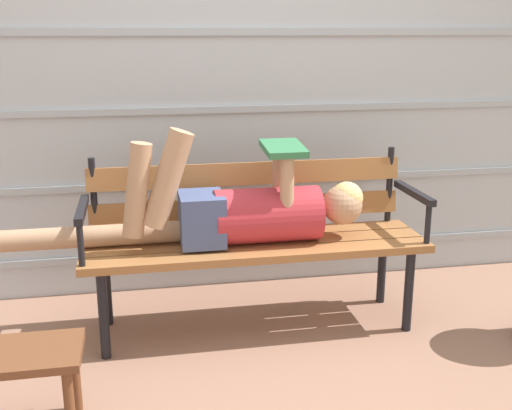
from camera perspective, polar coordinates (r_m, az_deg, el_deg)
name	(u,v)px	position (r m, az deg, el deg)	size (l,w,h in m)	color
ground_plane	(260,337)	(3.03, 0.40, -11.90)	(12.00, 12.00, 0.00)	#936B56
house_siding	(235,71)	(3.39, -1.95, 12.09)	(4.72, 0.08, 2.38)	#B2BCC6
park_bench	(253,230)	(3.00, -0.24, -2.26)	(1.61, 0.45, 0.83)	#9E6638
reclining_person	(239,210)	(2.89, -1.57, -0.47)	(1.66, 0.26, 0.56)	#B72D38
footstool	(16,367)	(2.41, -20.92, -13.59)	(0.45, 0.28, 0.33)	brown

